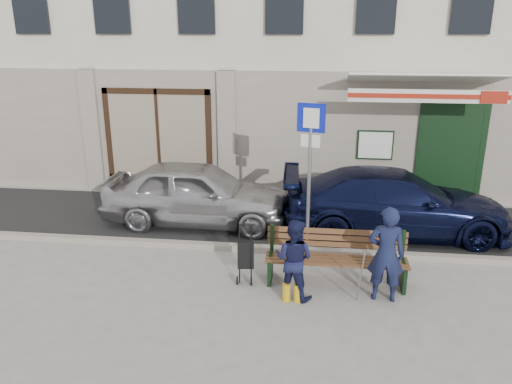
% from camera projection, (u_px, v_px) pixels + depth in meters
% --- Properties ---
extents(ground, '(80.00, 80.00, 0.00)m').
position_uv_depth(ground, '(260.00, 290.00, 8.41)').
color(ground, '#9E9991').
rests_on(ground, ground).
extents(asphalt_lane, '(60.00, 3.20, 0.01)m').
position_uv_depth(asphalt_lane, '(275.00, 222.00, 11.33)').
color(asphalt_lane, '#282828').
rests_on(asphalt_lane, ground).
extents(curb, '(60.00, 0.18, 0.12)m').
position_uv_depth(curb, '(269.00, 249.00, 9.80)').
color(curb, '#9E9384').
rests_on(curb, ground).
extents(building, '(20.00, 8.27, 10.00)m').
position_uv_depth(building, '(293.00, 0.00, 14.81)').
color(building, beige).
rests_on(building, ground).
extents(car_silver, '(4.18, 1.74, 1.42)m').
position_uv_depth(car_silver, '(197.00, 193.00, 11.06)').
color(car_silver, '#B6B6BB').
rests_on(car_silver, ground).
extents(car_navy, '(4.81, 2.12, 1.38)m').
position_uv_depth(car_navy, '(395.00, 203.00, 10.52)').
color(car_navy, black).
rests_on(car_navy, ground).
extents(parking_sign, '(0.53, 0.17, 2.89)m').
position_uv_depth(parking_sign, '(310.00, 153.00, 9.35)').
color(parking_sign, gray).
rests_on(parking_sign, ground).
extents(bench, '(2.40, 1.17, 0.98)m').
position_uv_depth(bench, '(333.00, 259.00, 8.47)').
color(bench, brown).
rests_on(bench, ground).
extents(man, '(0.60, 0.42, 1.59)m').
position_uv_depth(man, '(386.00, 254.00, 7.87)').
color(man, '#151B3B').
rests_on(man, ground).
extents(woman, '(0.79, 0.70, 1.35)m').
position_uv_depth(woman, '(294.00, 259.00, 7.99)').
color(woman, '#16193D').
rests_on(woman, ground).
extents(stroller, '(0.32, 0.43, 0.98)m').
position_uv_depth(stroller, '(246.00, 257.00, 8.62)').
color(stroller, black).
rests_on(stroller, ground).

